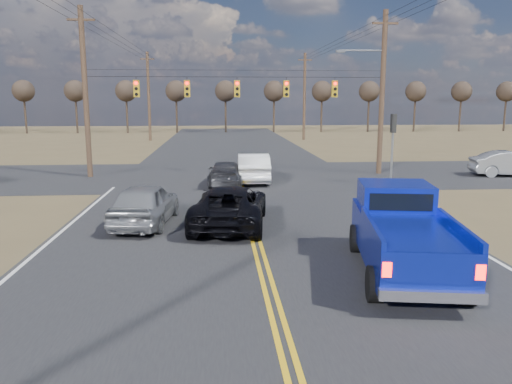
{
  "coord_description": "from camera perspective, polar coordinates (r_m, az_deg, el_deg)",
  "views": [
    {
      "loc": [
        -1.23,
        -12.79,
        4.62
      ],
      "look_at": [
        0.08,
        4.08,
        1.5
      ],
      "focal_mm": 35.0,
      "sensor_mm": 36.0,
      "label": 1
    }
  ],
  "objects": [
    {
      "name": "road_cross",
      "position": [
        31.16,
        -2.11,
        1.91
      ],
      "size": [
        120.0,
        12.0,
        0.02
      ],
      "primitive_type": "cube",
      "color": "#28282B",
      "rests_on": "ground"
    },
    {
      "name": "road_main",
      "position": [
        23.28,
        -1.31,
        -1.0
      ],
      "size": [
        14.0,
        120.0,
        0.02
      ],
      "primitive_type": "cube",
      "color": "#28282B",
      "rests_on": "ground"
    },
    {
      "name": "pickup_truck",
      "position": [
        14.04,
        16.44,
        -4.57
      ],
      "size": [
        3.16,
        6.25,
        2.24
      ],
      "rotation": [
        0.0,
        0.0,
        -0.16
      ],
      "color": "black",
      "rests_on": "ground"
    },
    {
      "name": "ground",
      "position": [
        13.65,
        1.02,
        -9.34
      ],
      "size": [
        160.0,
        160.0,
        0.0
      ],
      "primitive_type": "plane",
      "color": "brown",
      "rests_on": "ground"
    },
    {
      "name": "dgrey_car_queue",
      "position": [
        27.57,
        -3.48,
        2.16
      ],
      "size": [
        2.11,
        4.62,
        1.31
      ],
      "primitive_type": "imported",
      "rotation": [
        0.0,
        0.0,
        3.08
      ],
      "color": "#323338",
      "rests_on": "ground"
    },
    {
      "name": "cross_car_east_near",
      "position": [
        34.4,
        27.15,
        2.87
      ],
      "size": [
        2.38,
        4.89,
        1.54
      ],
      "primitive_type": "imported",
      "rotation": [
        0.0,
        0.0,
        1.41
      ],
      "color": "gray",
      "rests_on": "ground"
    },
    {
      "name": "white_car_queue",
      "position": [
        28.61,
        -0.31,
        2.82
      ],
      "size": [
        1.92,
        5.06,
        1.65
      ],
      "primitive_type": "imported",
      "rotation": [
        0.0,
        0.0,
        3.11
      ],
      "color": "white",
      "rests_on": "ground"
    },
    {
      "name": "silver_suv",
      "position": [
        19.13,
        -12.56,
        -1.31
      ],
      "size": [
        2.41,
        4.91,
        1.61
      ],
      "primitive_type": "imported",
      "rotation": [
        0.0,
        0.0,
        3.03
      ],
      "color": "gray",
      "rests_on": "ground"
    },
    {
      "name": "treeline",
      "position": [
        39.78,
        -2.7,
        12.0
      ],
      "size": [
        87.0,
        117.8,
        7.4
      ],
      "color": "#33261C",
      "rests_on": "ground"
    },
    {
      "name": "signal_gantry",
      "position": [
        30.63,
        -1.2,
        11.28
      ],
      "size": [
        19.6,
        4.83,
        10.0
      ],
      "color": "#473323",
      "rests_on": "ground"
    },
    {
      "name": "black_suv",
      "position": [
        18.48,
        -2.99,
        -1.61
      ],
      "size": [
        3.2,
        5.77,
        1.53
      ],
      "primitive_type": "imported",
      "rotation": [
        0.0,
        0.0,
        3.02
      ],
      "color": "black",
      "rests_on": "ground"
    },
    {
      "name": "utility_poles",
      "position": [
        29.82,
        -2.1,
        11.61
      ],
      "size": [
        19.6,
        58.32,
        10.0
      ],
      "color": "#473323",
      "rests_on": "ground"
    }
  ]
}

